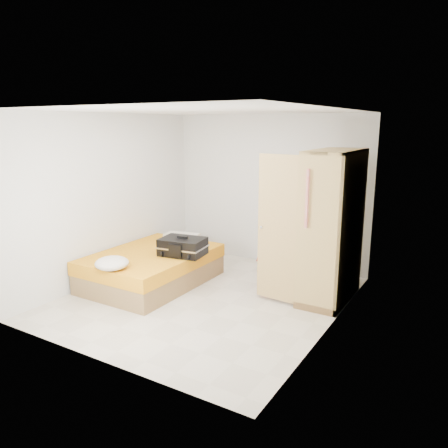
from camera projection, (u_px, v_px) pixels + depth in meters
The scene contains 7 objects.
room at pixel (205, 209), 5.96m from camera, with size 4.00×4.02×2.60m.
bed at pixel (152, 268), 6.78m from camera, with size 1.42×2.02×0.50m.
wardrobe at pixel (328, 230), 6.02m from camera, with size 1.17×1.20×2.10m.
person at pixel (272, 237), 6.40m from camera, with size 0.60×0.39×1.63m, color #B9200B.
suitcase at pixel (183, 247), 6.57m from camera, with size 0.73×0.59×0.29m.
round_cushion at pixel (112, 263), 5.92m from camera, with size 0.46×0.46×0.17m, color silver.
pillow at pixel (182, 237), 7.45m from camera, with size 0.58×0.29×0.10m, color silver.
Camera 1 is at (3.23, -4.89, 2.43)m, focal length 35.00 mm.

